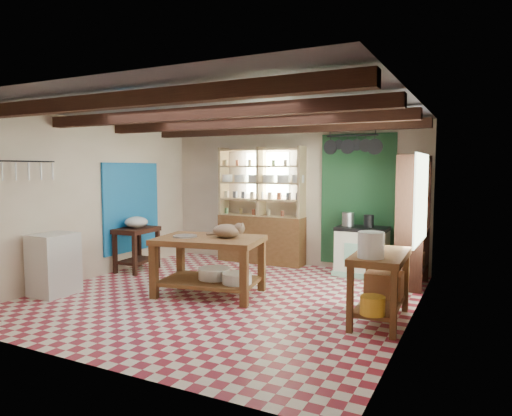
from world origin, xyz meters
The scene contains 30 objects.
floor centered at (0.00, 0.00, -0.01)m, with size 5.00×5.00×0.02m, color maroon.
ceiling centered at (0.00, 0.00, 2.60)m, with size 5.00×5.00×0.02m, color #49494E.
wall_back centered at (0.00, 2.50, 1.30)m, with size 5.00×0.04×2.60m, color beige.
wall_front centered at (0.00, -2.50, 1.30)m, with size 5.00×0.04×2.60m, color beige.
wall_left centered at (-2.50, 0.00, 1.30)m, with size 0.04×5.00×2.60m, color beige.
wall_right centered at (2.50, 0.00, 1.30)m, with size 0.04×5.00×2.60m, color beige.
ceiling_beams centered at (0.00, 0.00, 2.48)m, with size 5.00×3.80×0.15m, color black.
blue_wall_patch centered at (-2.47, 0.90, 1.10)m, with size 0.04×1.40×1.60m, color #1769B0.
green_wall_patch centered at (1.25, 2.47, 1.25)m, with size 1.30×0.04×2.30m, color #1E4C2A.
window_back centered at (-0.50, 2.48, 1.70)m, with size 0.90×0.02×0.80m, color silver.
window_right centered at (2.48, 1.00, 1.40)m, with size 0.02×1.30×1.20m, color silver.
utensil_rail centered at (-2.44, -1.20, 1.78)m, with size 0.06×0.90×0.28m, color black.
pot_rack centered at (1.25, 2.05, 2.18)m, with size 0.86×0.12×0.36m, color black.
shelving_unit centered at (-0.55, 2.31, 1.10)m, with size 1.70×0.34×2.20m, color tan.
tall_rack centered at (2.28, 1.80, 1.00)m, with size 0.40×0.86×2.00m, color black.
work_table centered at (-0.23, -0.01, 0.41)m, with size 1.46×0.97×0.82m, color brown.
stove centered at (1.43, 2.15, 0.41)m, with size 0.84×0.57×0.82m, color #EEE8CE.
prep_table centered at (-2.20, 0.71, 0.38)m, with size 0.52×0.75×0.76m, color black.
white_cabinet centered at (-2.22, -1.01, 0.44)m, with size 0.49×0.58×0.88m, color silver.
right_counter centered at (2.18, -0.08, 0.41)m, with size 0.57×1.14×0.82m, color brown.
cat centered at (0.00, 0.09, 0.92)m, with size 0.43×0.32×0.19m, color #987558.
steel_tray centered at (-0.57, -0.12, 0.83)m, with size 0.35×0.35×0.02m, color #B0AFB7.
basin_large centered at (-0.19, 0.05, 0.30)m, with size 0.45×0.45×0.16m, color silver.
basin_small centered at (0.23, -0.03, 0.29)m, with size 0.41×0.41×0.14m, color silver.
kettle_left centered at (1.18, 2.15, 0.94)m, with size 0.20×0.20×0.23m, color #B0AFB7.
kettle_right centered at (1.53, 2.15, 0.93)m, with size 0.16×0.16×0.21m, color black.
enamel_bowl centered at (-2.20, 0.71, 0.86)m, with size 0.40×0.40×0.20m, color silver.
white_bucket centered at (2.14, -0.43, 0.96)m, with size 0.29×0.29×0.29m, color silver.
wicker_basket centered at (2.17, 0.22, 0.37)m, with size 0.44×0.35×0.30m, color #A36942.
yellow_tub centered at (2.20, -0.53, 0.32)m, with size 0.27×0.27×0.20m, color gold.
Camera 1 is at (3.24, -5.42, 1.80)m, focal length 32.00 mm.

